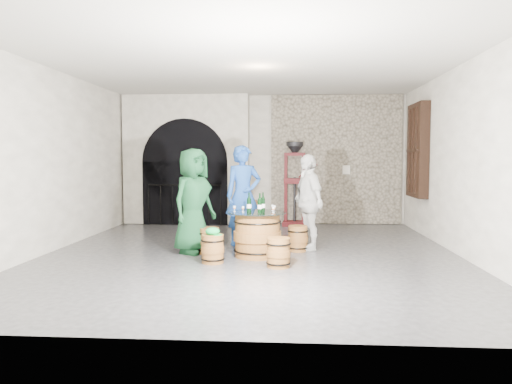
# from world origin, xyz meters

# --- Properties ---
(ground) EXTENTS (8.00, 8.00, 0.00)m
(ground) POSITION_xyz_m (0.00, 0.00, 0.00)
(ground) COLOR #2D2D30
(ground) RESTS_ON ground
(wall_back) EXTENTS (8.00, 0.00, 8.00)m
(wall_back) POSITION_xyz_m (0.00, 4.00, 1.60)
(wall_back) COLOR silver
(wall_back) RESTS_ON ground
(wall_front) EXTENTS (8.00, 0.00, 8.00)m
(wall_front) POSITION_xyz_m (0.00, -4.00, 1.60)
(wall_front) COLOR silver
(wall_front) RESTS_ON ground
(wall_left) EXTENTS (0.00, 8.00, 8.00)m
(wall_left) POSITION_xyz_m (-3.50, 0.00, 1.60)
(wall_left) COLOR silver
(wall_left) RESTS_ON ground
(wall_right) EXTENTS (0.00, 8.00, 8.00)m
(wall_right) POSITION_xyz_m (3.50, 0.00, 1.60)
(wall_right) COLOR silver
(wall_right) RESTS_ON ground
(ceiling) EXTENTS (8.00, 8.00, 0.00)m
(ceiling) POSITION_xyz_m (0.00, 0.00, 3.20)
(ceiling) COLOR beige
(ceiling) RESTS_ON wall_back
(stone_facing_panel) EXTENTS (3.20, 0.12, 3.18)m
(stone_facing_panel) POSITION_xyz_m (1.80, 3.94, 1.60)
(stone_facing_panel) COLOR #A09480
(stone_facing_panel) RESTS_ON ground
(arched_opening) EXTENTS (3.10, 0.60, 3.19)m
(arched_opening) POSITION_xyz_m (-1.90, 3.74, 1.58)
(arched_opening) COLOR silver
(arched_opening) RESTS_ON ground
(shuttered_window) EXTENTS (0.23, 1.10, 2.00)m
(shuttered_window) POSITION_xyz_m (3.38, 2.40, 1.80)
(shuttered_window) COLOR black
(shuttered_window) RESTS_ON wall_right
(barrel_table) EXTENTS (0.96, 0.96, 0.74)m
(barrel_table) POSITION_xyz_m (0.12, -0.25, 0.37)
(barrel_table) COLOR brown
(barrel_table) RESTS_ON ground
(barrel_stool_left) EXTENTS (0.37, 0.37, 0.45)m
(barrel_stool_left) POSITION_xyz_m (-0.72, -0.06, 0.22)
(barrel_stool_left) COLOR brown
(barrel_stool_left) RESTS_ON ground
(barrel_stool_far) EXTENTS (0.37, 0.37, 0.45)m
(barrel_stool_far) POSITION_xyz_m (-0.13, 0.57, 0.22)
(barrel_stool_far) COLOR brown
(barrel_stool_far) RESTS_ON ground
(barrel_stool_right) EXTENTS (0.37, 0.37, 0.45)m
(barrel_stool_right) POSITION_xyz_m (0.80, 0.28, 0.22)
(barrel_stool_right) COLOR brown
(barrel_stool_right) RESTS_ON ground
(barrel_stool_near_right) EXTENTS (0.37, 0.37, 0.45)m
(barrel_stool_near_right) POSITION_xyz_m (0.49, -1.03, 0.22)
(barrel_stool_near_right) COLOR brown
(barrel_stool_near_right) RESTS_ON ground
(barrel_stool_near_left) EXTENTS (0.37, 0.37, 0.45)m
(barrel_stool_near_left) POSITION_xyz_m (-0.54, -0.80, 0.22)
(barrel_stool_near_left) COLOR brown
(barrel_stool_near_left) RESTS_ON ground
(green_cap) EXTENTS (0.26, 0.22, 0.12)m
(green_cap) POSITION_xyz_m (-0.54, -0.80, 0.50)
(green_cap) COLOR #0D9038
(green_cap) RESTS_ON barrel_stool_near_left
(person_green) EXTENTS (0.95, 1.05, 1.80)m
(person_green) POSITION_xyz_m (-1.00, 0.00, 0.90)
(person_green) COLOR #113D1F
(person_green) RESTS_ON ground
(person_blue) EXTENTS (0.80, 0.66, 1.88)m
(person_blue) POSITION_xyz_m (-0.21, 0.82, 0.94)
(person_blue) COLOR #1B4495
(person_blue) RESTS_ON ground
(person_white) EXTENTS (0.76, 1.08, 1.71)m
(person_white) POSITION_xyz_m (0.98, 0.42, 0.85)
(person_white) COLOR beige
(person_white) RESTS_ON ground
(wine_bottle_left) EXTENTS (0.08, 0.08, 0.32)m
(wine_bottle_left) POSITION_xyz_m (-0.01, -0.27, 0.88)
(wine_bottle_left) COLOR black
(wine_bottle_left) RESTS_ON barrel_table
(wine_bottle_center) EXTENTS (0.08, 0.08, 0.32)m
(wine_bottle_center) POSITION_xyz_m (0.17, -0.36, 0.88)
(wine_bottle_center) COLOR black
(wine_bottle_center) RESTS_ON barrel_table
(wine_bottle_right) EXTENTS (0.08, 0.08, 0.32)m
(wine_bottle_right) POSITION_xyz_m (0.21, -0.19, 0.88)
(wine_bottle_right) COLOR black
(wine_bottle_right) RESTS_ON barrel_table
(tasting_glass_a) EXTENTS (0.05, 0.05, 0.10)m
(tasting_glass_a) POSITION_xyz_m (-0.11, -0.26, 0.79)
(tasting_glass_a) COLOR #AA5421
(tasting_glass_a) RESTS_ON barrel_table
(tasting_glass_b) EXTENTS (0.05, 0.05, 0.10)m
(tasting_glass_b) POSITION_xyz_m (0.40, -0.10, 0.79)
(tasting_glass_b) COLOR #AA5421
(tasting_glass_b) RESTS_ON barrel_table
(tasting_glass_c) EXTENTS (0.05, 0.05, 0.10)m
(tasting_glass_c) POSITION_xyz_m (-0.02, 0.09, 0.79)
(tasting_glass_c) COLOR #AA5421
(tasting_glass_c) RESTS_ON barrel_table
(tasting_glass_d) EXTENTS (0.05, 0.05, 0.10)m
(tasting_glass_d) POSITION_xyz_m (0.37, 0.03, 0.79)
(tasting_glass_d) COLOR #AA5421
(tasting_glass_d) RESTS_ON barrel_table
(tasting_glass_e) EXTENTS (0.05, 0.05, 0.10)m
(tasting_glass_e) POSITION_xyz_m (0.39, -0.31, 0.79)
(tasting_glass_e) COLOR #AA5421
(tasting_glass_e) RESTS_ON barrel_table
(tasting_glass_f) EXTENTS (0.05, 0.05, 0.10)m
(tasting_glass_f) POSITION_xyz_m (-0.26, -0.20, 0.79)
(tasting_glass_f) COLOR #AA5421
(tasting_glass_f) RESTS_ON barrel_table
(side_barrel) EXTENTS (0.48, 0.48, 0.63)m
(side_barrel) POSITION_xyz_m (-0.25, 3.13, 0.32)
(side_barrel) COLOR brown
(side_barrel) RESTS_ON ground
(corking_press) EXTENTS (0.84, 0.49, 2.02)m
(corking_press) POSITION_xyz_m (0.78, 3.51, 1.18)
(corking_press) COLOR #4A0C10
(corking_press) RESTS_ON ground
(control_box) EXTENTS (0.18, 0.10, 0.22)m
(control_box) POSITION_xyz_m (2.05, 3.86, 1.35)
(control_box) COLOR silver
(control_box) RESTS_ON wall_back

